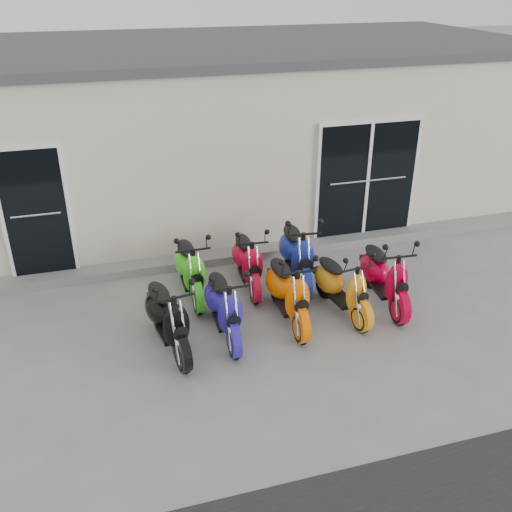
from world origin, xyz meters
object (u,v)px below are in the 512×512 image
(scooter_front_red, at_px, (385,268))
(scooter_front_orange_a, at_px, (288,284))
(scooter_front_orange_b, at_px, (342,279))
(scooter_back_red, at_px, (248,254))
(scooter_back_green, at_px, (190,261))
(scooter_front_black, at_px, (167,309))
(scooter_back_blue, at_px, (297,247))
(scooter_front_blue, at_px, (224,298))

(scooter_front_red, bearing_deg, scooter_front_orange_a, -174.82)
(scooter_front_orange_b, relative_size, scooter_back_red, 0.99)
(scooter_back_green, bearing_deg, scooter_front_black, -112.59)
(scooter_back_red, relative_size, scooter_back_blue, 0.89)
(scooter_front_black, height_order, scooter_front_blue, scooter_front_black)
(scooter_front_black, distance_m, scooter_front_blue, 0.81)
(scooter_front_orange_b, height_order, scooter_front_red, scooter_front_red)
(scooter_front_black, distance_m, scooter_front_orange_b, 2.63)
(scooter_front_red, relative_size, scooter_back_red, 1.07)
(scooter_front_orange_b, distance_m, scooter_back_green, 2.37)
(scooter_front_orange_a, xyz_separation_m, scooter_back_red, (-0.29, 1.16, -0.04))
(scooter_front_blue, xyz_separation_m, scooter_front_red, (2.55, 0.13, 0.02))
(scooter_front_orange_a, distance_m, scooter_back_red, 1.19)
(scooter_front_black, relative_size, scooter_front_orange_a, 0.99)
(scooter_front_orange_a, bearing_deg, scooter_back_green, 138.53)
(scooter_back_red, bearing_deg, scooter_front_blue, -115.21)
(scooter_front_blue, height_order, scooter_front_red, scooter_front_red)
(scooter_front_orange_a, relative_size, scooter_back_green, 1.03)
(scooter_front_black, xyz_separation_m, scooter_front_orange_b, (2.62, 0.16, -0.04))
(scooter_front_blue, xyz_separation_m, scooter_front_orange_b, (1.82, 0.06, -0.02))
(scooter_front_black, xyz_separation_m, scooter_back_blue, (2.30, 1.25, 0.04))
(scooter_front_blue, distance_m, scooter_back_blue, 1.90)
(scooter_front_orange_b, bearing_deg, scooter_back_green, 143.15)
(scooter_front_blue, distance_m, scooter_back_red, 1.43)
(scooter_front_orange_b, distance_m, scooter_back_red, 1.64)
(scooter_front_orange_b, relative_size, scooter_front_red, 0.93)
(scooter_front_black, xyz_separation_m, scooter_back_red, (1.49, 1.34, -0.03))
(scooter_front_blue, distance_m, scooter_back_green, 1.25)
(scooter_front_blue, height_order, scooter_front_orange_a, scooter_front_orange_a)
(scooter_front_orange_a, xyz_separation_m, scooter_front_orange_b, (0.84, -0.03, -0.05))
(scooter_front_red, bearing_deg, scooter_back_red, 152.78)
(scooter_front_blue, height_order, scooter_front_orange_b, scooter_front_blue)
(scooter_front_orange_b, xyz_separation_m, scooter_front_red, (0.73, 0.06, 0.04))
(scooter_front_orange_a, distance_m, scooter_back_blue, 1.18)
(scooter_front_blue, bearing_deg, scooter_back_blue, 37.83)
(scooter_front_black, height_order, scooter_back_blue, scooter_back_blue)
(scooter_front_orange_b, height_order, scooter_back_blue, scooter_back_blue)
(scooter_back_red, distance_m, scooter_back_blue, 0.82)
(scooter_front_black, bearing_deg, scooter_back_blue, 19.63)
(scooter_back_green, relative_size, scooter_back_red, 1.04)
(scooter_back_green, bearing_deg, scooter_front_blue, -78.21)
(scooter_front_orange_b, xyz_separation_m, scooter_back_blue, (-0.32, 1.09, 0.07))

